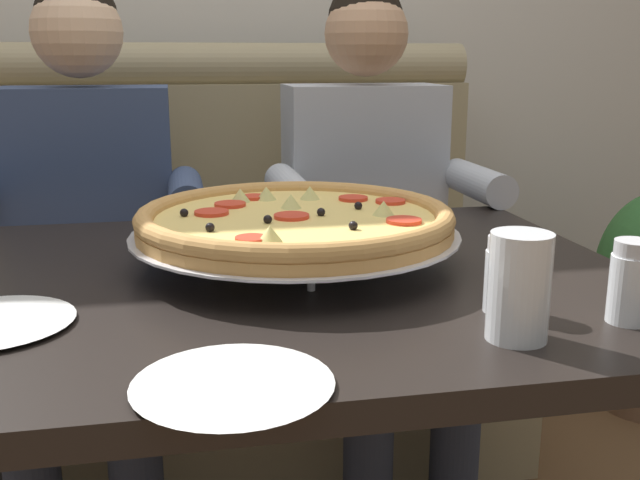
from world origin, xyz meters
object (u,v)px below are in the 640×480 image
Objects in this scene: diner_right at (372,211)px; diner_left at (87,223)px; pizza at (295,221)px; shaker_pepper_flakes at (504,280)px; plate_near_left at (233,379)px; drinking_glass at (519,292)px; dining_table at (270,332)px; booth_bench at (230,303)px; shaker_parmesan at (631,288)px.

diner_left is at bearing 180.00° from diner_right.
pizza reaches higher than shaker_pepper_flakes.
pizza reaches higher than plate_near_left.
plate_near_left is (0.26, -1.04, 0.05)m from diner_left.
plate_near_left is 0.36m from drinking_glass.
shaker_pepper_flakes is (0.63, -0.88, 0.09)m from diner_left.
diner_right is at bearing 63.61° from pizza.
diner_right is (0.35, 0.65, 0.05)m from dining_table.
booth_bench is 1.36m from plate_near_left.
dining_table is 0.92× the size of diner_right.
booth_bench reaches higher than shaker_pepper_flakes.
dining_table is at bearing 128.93° from drinking_glass.
diner_right is 11.67× the size of shaker_parmesan.
booth_bench reaches higher than dining_table.
diner_right is at bearing 0.00° from diner_left.
drinking_glass is at bearing 11.28° from plate_near_left.
diner_left is (-0.35, -0.27, 0.31)m from booth_bench.
drinking_glass reaches higher than pizza.
plate_near_left is (-0.09, -0.39, 0.10)m from dining_table.
dining_table is 0.44m from drinking_glass.
diner_left is at bearing 121.99° from drinking_glass.
plate_near_left is at bearing -156.19° from shaker_pepper_flakes.
booth_bench is 2.86× the size of pizza.
booth_bench reaches higher than drinking_glass.
dining_table is at bearing -90.00° from booth_bench.
diner_left is at bearing -142.44° from booth_bench.
booth_bench is at bearing 101.92° from drinking_glass.
shaker_pepper_flakes is at bearing -75.85° from booth_bench.
shaker_pepper_flakes reaches higher than plate_near_left.
shaker_pepper_flakes is 0.96× the size of shaker_parmesan.
shaker_pepper_flakes is 0.78× the size of drinking_glass.
booth_bench is 1.32× the size of dining_table.
shaker_pepper_flakes is (0.29, -1.14, 0.40)m from booth_bench.
plate_near_left is (-0.44, -1.04, 0.05)m from diner_right.
diner_right is 0.96m from shaker_parmesan.
shaker_parmesan is at bearing -42.85° from pizza.
shaker_parmesan reaches higher than shaker_pepper_flakes.
dining_table is 0.54m from shaker_parmesan.
shaker_parmesan reaches higher than dining_table.
dining_table is 2.17× the size of pizza.
dining_table is 11.16× the size of shaker_pepper_flakes.
shaker_parmesan is at bearing -26.22° from shaker_pepper_flakes.
drinking_glass is at bearing -78.08° from booth_bench.
shaker_pepper_flakes is at bearing 74.63° from drinking_glass.
booth_bench is 1.25m from shaker_pepper_flakes.
diner_right is 5.96× the size of plate_near_left.
dining_table is 5.46× the size of plate_near_left.
pizza is at bearing -86.60° from booth_bench.
pizza is 4.04× the size of drinking_glass.
diner_left is at bearing 123.75° from pizza.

